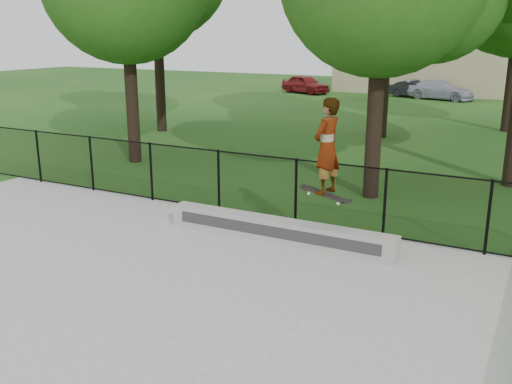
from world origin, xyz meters
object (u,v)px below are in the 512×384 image
at_px(grind_ledge, 278,230).
at_px(car_a, 305,84).
at_px(car_c, 441,90).
at_px(skater_airborne, 327,148).
at_px(car_b, 414,89).

xyz_separation_m(grind_ledge, car_a, (-11.40, 28.31, 0.36)).
bearing_deg(grind_ledge, car_a, 111.94).
bearing_deg(car_c, skater_airborne, -161.21).
relative_size(grind_ledge, skater_airborne, 2.47).
bearing_deg(car_a, car_b, -61.19).
bearing_deg(skater_airborne, car_b, 99.44).
xyz_separation_m(car_a, skater_airborne, (12.43, -28.34, 1.46)).
height_order(car_b, car_c, car_c).
height_order(car_a, car_c, car_a).
bearing_deg(car_a, car_c, -64.61).
bearing_deg(car_c, car_b, 90.77).
relative_size(car_a, car_c, 0.97).
distance_m(car_a, car_b, 7.62).
bearing_deg(grind_ledge, car_b, 97.48).
height_order(grind_ledge, car_c, car_c).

